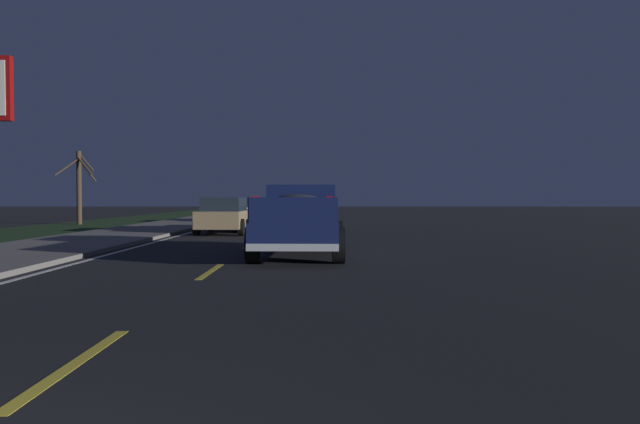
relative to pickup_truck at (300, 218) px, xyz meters
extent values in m
plane|color=black|center=(14.02, 1.75, -0.98)|extent=(144.00, 144.00, 0.00)
cube|color=slate|center=(14.02, 7.45, -0.92)|extent=(108.00, 4.00, 0.12)
cube|color=#1E3819|center=(14.02, 12.45, -0.98)|extent=(108.00, 6.00, 0.01)
cube|color=yellow|center=(-9.49, 1.75, -0.98)|extent=(2.40, 0.14, 0.01)
cube|color=yellow|center=(-3.23, 1.75, -0.98)|extent=(2.40, 0.14, 0.01)
cube|color=yellow|center=(3.16, 1.75, -0.98)|extent=(2.40, 0.14, 0.01)
cube|color=yellow|center=(9.65, 1.75, -0.98)|extent=(2.40, 0.14, 0.01)
cube|color=yellow|center=(15.51, 1.75, -0.98)|extent=(2.40, 0.14, 0.01)
cube|color=yellow|center=(22.25, 1.75, -0.98)|extent=(2.40, 0.14, 0.01)
cube|color=yellow|center=(27.43, 1.75, -0.98)|extent=(2.40, 0.14, 0.01)
cube|color=yellow|center=(33.85, 1.75, -0.98)|extent=(2.40, 0.14, 0.01)
cube|color=yellow|center=(40.53, 1.75, -0.98)|extent=(2.40, 0.14, 0.01)
cube|color=yellow|center=(46.74, 1.75, -0.98)|extent=(2.40, 0.14, 0.01)
cube|color=yellow|center=(52.24, 1.75, -0.98)|extent=(2.40, 0.14, 0.01)
cube|color=yellow|center=(58.62, 1.75, -0.98)|extent=(2.40, 0.14, 0.01)
cube|color=yellow|center=(64.48, 1.75, -0.98)|extent=(2.40, 0.14, 0.01)
cube|color=silver|center=(14.02, 5.15, -0.98)|extent=(108.00, 0.14, 0.01)
cube|color=#141E4C|center=(-0.06, 0.00, -0.31)|extent=(5.46, 2.17, 0.60)
cube|color=#141E4C|center=(1.13, -0.04, 0.44)|extent=(2.22, 1.91, 0.90)
cube|color=#1E2833|center=(0.08, 0.00, 0.49)|extent=(0.09, 1.44, 0.50)
cube|color=#141E4C|center=(-1.11, 0.98, 0.27)|extent=(3.03, 0.18, 0.56)
cube|color=#141E4C|center=(-1.17, -0.90, 0.27)|extent=(3.03, 0.18, 0.56)
cube|color=#141E4C|center=(-2.72, 0.09, 0.27)|extent=(0.14, 1.88, 0.56)
cube|color=silver|center=(-2.72, 0.09, -0.53)|extent=(0.18, 2.00, 0.16)
cube|color=red|center=(-2.68, 0.89, 0.47)|extent=(0.06, 0.14, 0.20)
cube|color=red|center=(-2.73, -0.71, 0.47)|extent=(0.06, 0.14, 0.20)
ellipsoid|color=#232833|center=(-1.14, 0.04, 0.31)|extent=(2.64, 1.60, 0.64)
sphere|color=silver|center=(-0.63, 0.38, 0.17)|extent=(0.40, 0.40, 0.40)
sphere|color=beige|center=(-1.75, -0.24, 0.15)|extent=(0.34, 0.34, 0.34)
cylinder|color=black|center=(1.76, 0.94, -0.56)|extent=(0.84, 0.28, 0.84)
cylinder|color=black|center=(1.69, -1.06, -0.56)|extent=(0.84, 0.28, 0.84)
cylinder|color=black|center=(-1.81, 1.06, -0.56)|extent=(0.84, 0.28, 0.84)
cylinder|color=black|center=(-1.87, -0.94, -0.56)|extent=(0.84, 0.28, 0.84)
cube|color=silver|center=(19.17, 3.31, -0.35)|extent=(4.43, 1.88, 0.70)
cube|color=#1E2833|center=(18.92, 3.31, 0.28)|extent=(2.49, 1.63, 0.56)
cylinder|color=black|center=(20.65, 4.24, -0.64)|extent=(0.68, 0.22, 0.68)
cylinder|color=black|center=(20.69, 2.44, -0.64)|extent=(0.68, 0.22, 0.68)
cylinder|color=black|center=(17.66, 4.19, -0.64)|extent=(0.68, 0.22, 0.68)
cylinder|color=black|center=(17.69, 2.39, -0.64)|extent=(0.68, 0.22, 0.68)
cube|color=red|center=(17.02, 3.27, -0.30)|extent=(0.11, 1.51, 0.10)
cube|color=#9E845B|center=(9.03, 3.53, -0.35)|extent=(4.41, 1.81, 0.70)
cube|color=#1E2833|center=(8.78, 3.53, 0.28)|extent=(2.47, 1.59, 0.56)
cylinder|color=black|center=(10.53, 4.43, -0.64)|extent=(0.68, 0.22, 0.68)
cylinder|color=black|center=(10.53, 2.63, -0.64)|extent=(0.68, 0.22, 0.68)
cylinder|color=black|center=(7.54, 4.43, -0.64)|extent=(0.68, 0.22, 0.68)
cylinder|color=black|center=(7.53, 2.63, -0.64)|extent=(0.68, 0.22, 0.68)
cube|color=red|center=(6.88, 3.54, -0.30)|extent=(0.08, 1.51, 0.10)
cube|color=navy|center=(18.22, -0.15, -0.35)|extent=(4.42, 1.86, 0.70)
cube|color=#1E2833|center=(17.97, -0.15, 0.28)|extent=(2.48, 1.62, 0.56)
cylinder|color=black|center=(19.71, 0.77, -0.64)|extent=(0.68, 0.22, 0.68)
cylinder|color=black|center=(19.73, -1.03, -0.64)|extent=(0.68, 0.22, 0.68)
cylinder|color=black|center=(16.71, 0.73, -0.64)|extent=(0.68, 0.22, 0.68)
cylinder|color=black|center=(16.74, -1.07, -0.64)|extent=(0.68, 0.22, 0.68)
cube|color=red|center=(16.07, -0.18, -0.30)|extent=(0.10, 1.51, 0.10)
cube|color=black|center=(10.30, -0.08, -0.35)|extent=(4.42, 1.86, 0.70)
cube|color=#1E2833|center=(10.05, -0.08, 0.28)|extent=(2.48, 1.62, 0.56)
cylinder|color=black|center=(11.81, 0.80, -0.64)|extent=(0.68, 0.22, 0.68)
cylinder|color=black|center=(11.79, -1.00, -0.64)|extent=(0.68, 0.22, 0.68)
cylinder|color=black|center=(8.82, 0.84, -0.64)|extent=(0.68, 0.22, 0.68)
cylinder|color=black|center=(8.80, -0.96, -0.64)|extent=(0.68, 0.22, 0.68)
cube|color=red|center=(8.15, -0.05, -0.30)|extent=(0.10, 1.51, 0.10)
cylinder|color=#423323|center=(17.09, 13.33, 1.13)|extent=(0.28, 0.28, 4.22)
cylinder|color=#423323|center=(17.22, 12.90, 2.13)|extent=(0.35, 0.96, 1.34)
cylinder|color=#423323|center=(16.67, 12.82, 2.39)|extent=(0.80, 1.15, 1.15)
cylinder|color=#423323|center=(17.10, 12.92, 2.62)|extent=(0.12, 0.91, 1.08)
cylinder|color=#423323|center=(16.67, 13.82, 2.32)|extent=(0.81, 1.13, 1.10)
camera|label=1|loc=(-14.42, -0.46, 0.52)|focal=30.60mm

